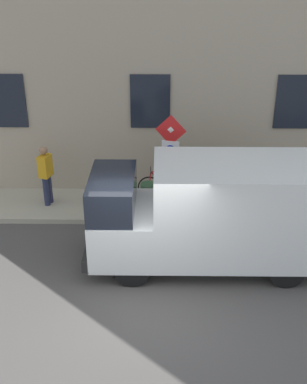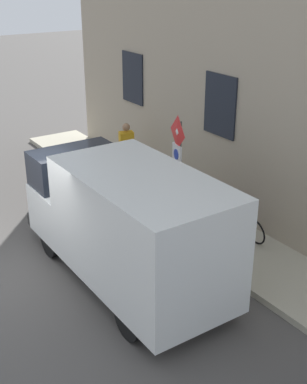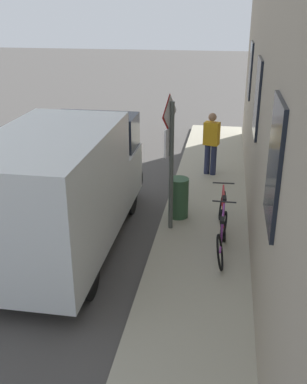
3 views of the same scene
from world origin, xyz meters
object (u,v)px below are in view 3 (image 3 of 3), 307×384
at_px(bicycle_red, 223,214).
at_px(litter_bin, 178,198).
at_px(delivery_van, 64,185).
at_px(pedestrian, 211,142).
at_px(sign_post_stacked, 170,145).
at_px(bicycle_purple, 222,236).

distance_m(bicycle_red, litter_bin, 1.11).
bearing_deg(litter_bin, bicycle_red, -27.40).
bearing_deg(delivery_van, pedestrian, -31.32).
bearing_deg(litter_bin, sign_post_stacked, -103.76).
xyz_separation_m(delivery_van, litter_bin, (2.05, 1.47, -0.74)).
height_order(bicycle_red, litter_bin, litter_bin).
xyz_separation_m(bicycle_red, litter_bin, (-0.98, 0.51, 0.08)).
height_order(bicycle_purple, pedestrian, pedestrian).
bearing_deg(bicycle_purple, pedestrian, 7.00).
xyz_separation_m(delivery_van, pedestrian, (2.61, 4.31, -0.26)).
relative_size(sign_post_stacked, pedestrian, 1.58).
bearing_deg(delivery_van, litter_bin, -54.45).
bearing_deg(bicycle_purple, delivery_van, 91.09).
height_order(delivery_van, pedestrian, delivery_van).
relative_size(sign_post_stacked, bicycle_purple, 1.59).
xyz_separation_m(pedestrian, litter_bin, (-0.56, -2.84, -0.48)).
height_order(delivery_van, bicycle_purple, delivery_van).
xyz_separation_m(bicycle_purple, bicycle_red, (-0.00, 0.98, 0.00)).
xyz_separation_m(bicycle_purple, litter_bin, (-0.98, 1.49, 0.08)).
bearing_deg(sign_post_stacked, bicycle_red, 2.89).
height_order(sign_post_stacked, litter_bin, sign_post_stacked).
bearing_deg(bicycle_purple, sign_post_stacked, 51.98).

